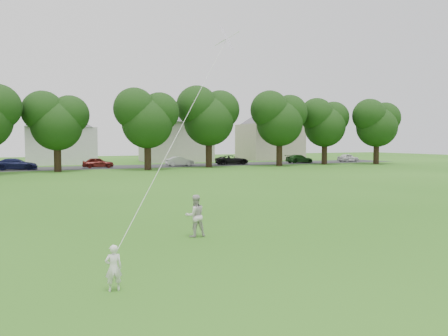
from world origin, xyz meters
name	(u,v)px	position (x,y,z in m)	size (l,w,h in m)	color
ground	(211,268)	(0.00, 0.00, 0.00)	(160.00, 160.00, 0.00)	#265C15
street	(67,168)	(0.00, 42.00, 0.01)	(90.00, 7.00, 0.01)	#2D2D30
toddler	(114,268)	(-2.45, -0.68, 0.49)	(0.35, 0.23, 0.97)	white
older_boy	(195,216)	(0.87, 3.40, 0.68)	(0.67, 0.52, 1.37)	beige
kite	(186,117)	(0.21, 2.31, 3.80)	(3.16, 3.52, 10.13)	white
tree_row	(123,114)	(5.16, 36.39, 5.85)	(78.85, 8.84, 9.60)	black
parked_cars	(92,163)	(2.54, 41.00, 0.61)	(73.48, 2.41, 1.29)	black
house_row	(61,124)	(0.13, 52.00, 5.22)	(77.04, 14.24, 10.62)	white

